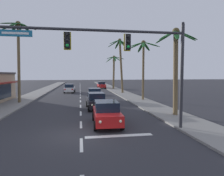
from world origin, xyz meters
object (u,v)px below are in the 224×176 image
object	(u,v)px
sedan_third_in_queue	(96,101)
sedan_fifth_in_queue	(94,94)
palm_left_second	(18,44)
sedan_oncoming_far	(70,88)
sedan_lead_at_stop_bar	(107,113)
palm_right_second	(143,55)
sedan_parked_nearest_kerb	(101,85)
palm_right_farthest	(114,66)
palm_right_third	(121,56)
palm_right_nearest	(176,56)
traffic_signal_mast	(130,52)

from	to	relation	value
sedan_third_in_queue	sedan_fifth_in_queue	size ratio (longest dim) A/B	1.00
palm_left_second	sedan_oncoming_far	bearing A→B (deg)	68.46
sedan_lead_at_stop_bar	sedan_fifth_in_queue	xyz separation A→B (m)	(0.09, 13.09, 0.00)
palm_right_second	palm_left_second	bearing A→B (deg)	-179.33
sedan_lead_at_stop_bar	palm_right_second	world-z (taller)	palm_right_second
sedan_oncoming_far	sedan_parked_nearest_kerb	xyz separation A→B (m)	(7.37, 10.59, 0.00)
sedan_third_in_queue	sedan_parked_nearest_kerb	bearing A→B (deg)	82.73
palm_left_second	palm_right_farthest	bearing A→B (deg)	53.26
sedan_third_in_queue	palm_right_third	xyz separation A→B (m)	(5.82, 15.57, 6.10)
sedan_lead_at_stop_bar	sedan_oncoming_far	world-z (taller)	same
sedan_parked_nearest_kerb	palm_right_nearest	xyz separation A→B (m)	(2.58, -33.99, 4.29)
sedan_fifth_in_queue	sedan_parked_nearest_kerb	world-z (taller)	same
traffic_signal_mast	palm_right_second	bearing A→B (deg)	68.60
palm_right_farthest	sedan_fifth_in_queue	bearing A→B (deg)	-107.51
palm_right_third	sedan_lead_at_stop_bar	bearing A→B (deg)	-104.24
sedan_fifth_in_queue	palm_left_second	world-z (taller)	palm_left_second
sedan_oncoming_far	palm_right_third	distance (m)	11.67
palm_right_nearest	palm_right_third	world-z (taller)	palm_right_third
sedan_fifth_in_queue	sedan_oncoming_far	world-z (taller)	same
sedan_oncoming_far	sedan_fifth_in_queue	bearing A→B (deg)	-72.07
traffic_signal_mast	sedan_fifth_in_queue	distance (m)	15.67
palm_left_second	palm_right_nearest	distance (m)	18.33
palm_right_third	sedan_parked_nearest_kerb	bearing A→B (deg)	98.64
palm_left_second	traffic_signal_mast	bearing A→B (deg)	-53.14
sedan_third_in_queue	sedan_fifth_in_queue	distance (m)	6.55
sedan_lead_at_stop_bar	palm_right_third	bearing A→B (deg)	75.76
sedan_lead_at_stop_bar	palm_right_third	size ratio (longest dim) A/B	0.44
traffic_signal_mast	sedan_parked_nearest_kerb	world-z (taller)	traffic_signal_mast
sedan_third_in_queue	sedan_parked_nearest_kerb	xyz separation A→B (m)	(3.74, 29.28, 0.00)
sedan_oncoming_far	palm_right_farthest	distance (m)	13.04
sedan_lead_at_stop_bar	sedan_oncoming_far	size ratio (longest dim) A/B	1.00
sedan_fifth_in_queue	palm_left_second	distance (m)	11.31
palm_left_second	sedan_third_in_queue	bearing A→B (deg)	-30.26
sedan_fifth_in_queue	palm_right_farthest	bearing A→B (deg)	72.49
palm_left_second	sedan_fifth_in_queue	bearing A→B (deg)	8.18
palm_right_nearest	palm_right_farthest	size ratio (longest dim) A/B	0.94
sedan_lead_at_stop_bar	palm_right_nearest	world-z (taller)	palm_right_nearest
sedan_fifth_in_queue	sedan_parked_nearest_kerb	distance (m)	22.99
palm_right_nearest	palm_right_second	distance (m)	10.18
sedan_parked_nearest_kerb	palm_right_third	size ratio (longest dim) A/B	0.44
sedan_oncoming_far	palm_right_third	bearing A→B (deg)	-18.26
sedan_parked_nearest_kerb	palm_left_second	xyz separation A→B (m)	(-12.68, -24.06, 6.39)
sedan_lead_at_stop_bar	sedan_parked_nearest_kerb	bearing A→B (deg)	84.37
sedan_fifth_in_queue	sedan_oncoming_far	bearing A→B (deg)	107.93
sedan_third_in_queue	palm_right_nearest	world-z (taller)	palm_right_nearest
traffic_signal_mast	palm_right_farthest	bearing A→B (deg)	81.75
sedan_fifth_in_queue	palm_right_second	world-z (taller)	palm_right_second
traffic_signal_mast	palm_left_second	distance (m)	17.35
sedan_oncoming_far	palm_left_second	world-z (taller)	palm_left_second
traffic_signal_mast	palm_right_nearest	distance (m)	6.26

